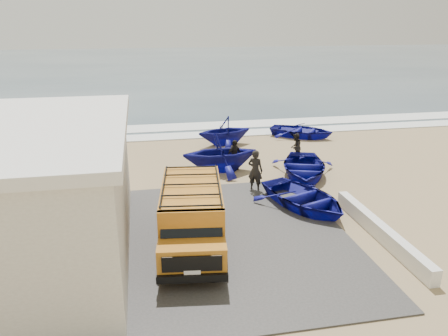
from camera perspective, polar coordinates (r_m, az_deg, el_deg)
ground at (r=17.08m, az=-0.31°, el=-6.00°), size 160.00×160.00×0.00m
slab at (r=15.08m, az=-6.48°, el=-9.65°), size 12.00×10.00×0.05m
ocean at (r=71.64m, az=-8.81°, el=13.03°), size 180.00×88.00×0.01m
surf_line at (r=28.29m, az=-4.80°, el=4.23°), size 180.00×1.60×0.06m
surf_wash at (r=30.71m, az=-5.32°, el=5.38°), size 180.00×2.20×0.04m
parapet at (r=16.09m, az=19.74°, el=-7.78°), size 0.35×6.00×0.55m
van at (r=14.34m, az=-4.22°, el=-6.08°), size 2.55×5.22×2.15m
boat_near_left at (r=17.72m, az=10.38°, el=-3.83°), size 4.31×5.00×0.87m
boat_near_right at (r=21.26m, az=10.34°, el=0.11°), size 4.28×5.06×0.89m
boat_mid_left at (r=21.43m, az=-0.50°, el=2.05°), size 3.82×3.34×1.94m
boat_far_left at (r=26.07m, az=0.06°, el=4.89°), size 3.76×3.42×1.72m
boat_far_right at (r=28.35m, az=10.09°, el=4.82°), size 4.87×4.56×0.82m
fisherman_front at (r=19.07m, az=4.11°, el=-0.32°), size 0.81×0.75×1.85m
fisherman_middle at (r=23.36m, az=9.33°, el=2.68°), size 0.89×0.93×1.50m
fisherman_back at (r=21.69m, az=1.35°, el=1.71°), size 0.97×0.79×1.54m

